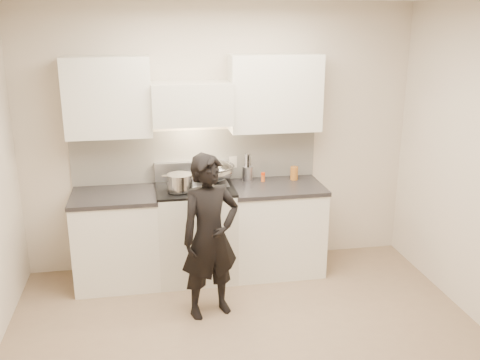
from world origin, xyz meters
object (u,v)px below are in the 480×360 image
Objects in this scene: stove at (196,231)px; wok at (214,171)px; counter_right at (276,227)px; person at (210,237)px; utensil_crock at (247,172)px.

wok reaches higher than stove.
person is at bearing -135.64° from counter_right.
stove is 0.80m from person.
person is (0.05, -0.76, 0.26)m from stove.
utensil_crock is 0.19× the size of person.
utensil_crock reaches higher than stove.
person is (-0.78, -0.76, 0.27)m from counter_right.
wok is at bearing 27.39° from stove.
stove is 0.83m from counter_right.
counter_right is 0.63× the size of person.
stove reaches higher than counter_right.
wok is (-0.63, 0.10, 0.61)m from counter_right.
wok is at bearing 62.95° from person.
counter_right is at bearing 26.97° from person.
stove is at bearing -180.00° from counter_right.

